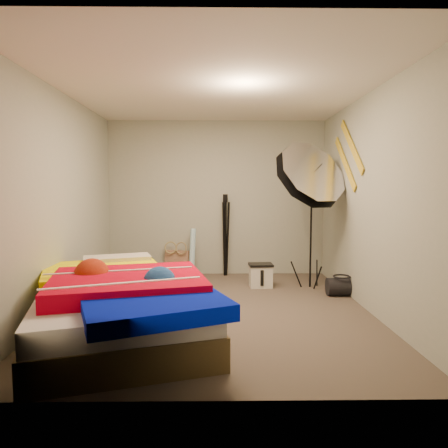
{
  "coord_description": "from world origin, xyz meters",
  "views": [
    {
      "loc": [
        0.03,
        -4.53,
        1.4
      ],
      "look_at": [
        0.1,
        0.6,
        0.95
      ],
      "focal_mm": 32.0,
      "sensor_mm": 36.0,
      "label": 1
    }
  ],
  "objects_px": {
    "wrapping_roll": "(192,253)",
    "camera_case": "(261,276)",
    "duffel_bag": "(342,287)",
    "tote_bag": "(178,263)",
    "camera_tripod": "(225,229)",
    "bed": "(122,304)",
    "photo_umbrella": "(308,178)"
  },
  "relations": [
    {
      "from": "wrapping_roll",
      "to": "camera_case",
      "type": "xyz_separation_m",
      "value": [
        1.02,
        -0.67,
        -0.23
      ]
    },
    {
      "from": "camera_case",
      "to": "duffel_bag",
      "type": "relative_size",
      "value": 0.81
    },
    {
      "from": "tote_bag",
      "to": "camera_tripod",
      "type": "bearing_deg",
      "value": 13.99
    },
    {
      "from": "bed",
      "to": "tote_bag",
      "type": "bearing_deg",
      "value": 84.77
    },
    {
      "from": "wrapping_roll",
      "to": "camera_case",
      "type": "bearing_deg",
      "value": -33.13
    },
    {
      "from": "camera_case",
      "to": "photo_umbrella",
      "type": "bearing_deg",
      "value": -20.43
    },
    {
      "from": "photo_umbrella",
      "to": "camera_tripod",
      "type": "xyz_separation_m",
      "value": [
        -1.1,
        0.97,
        -0.8
      ]
    },
    {
      "from": "wrapping_roll",
      "to": "bed",
      "type": "distance_m",
      "value": 2.6
    },
    {
      "from": "bed",
      "to": "camera_tripod",
      "type": "distance_m",
      "value": 2.9
    },
    {
      "from": "wrapping_roll",
      "to": "duffel_bag",
      "type": "xyz_separation_m",
      "value": [
        2.04,
        -1.14,
        -0.27
      ]
    },
    {
      "from": "tote_bag",
      "to": "bed",
      "type": "relative_size",
      "value": 0.16
    },
    {
      "from": "tote_bag",
      "to": "photo_umbrella",
      "type": "bearing_deg",
      "value": -11.72
    },
    {
      "from": "wrapping_roll",
      "to": "bed",
      "type": "bearing_deg",
      "value": -101.08
    },
    {
      "from": "wrapping_roll",
      "to": "camera_tripod",
      "type": "distance_m",
      "value": 0.66
    },
    {
      "from": "wrapping_roll",
      "to": "camera_tripod",
      "type": "xyz_separation_m",
      "value": [
        0.53,
        0.12,
        0.37
      ]
    },
    {
      "from": "photo_umbrella",
      "to": "camera_tripod",
      "type": "distance_m",
      "value": 1.67
    },
    {
      "from": "bed",
      "to": "photo_umbrella",
      "type": "bearing_deg",
      "value": 38.65
    },
    {
      "from": "tote_bag",
      "to": "photo_umbrella",
      "type": "height_order",
      "value": "photo_umbrella"
    },
    {
      "from": "duffel_bag",
      "to": "tote_bag",
      "type": "bearing_deg",
      "value": 151.1
    },
    {
      "from": "duffel_bag",
      "to": "bed",
      "type": "relative_size",
      "value": 0.15
    },
    {
      "from": "wrapping_roll",
      "to": "bed",
      "type": "height_order",
      "value": "wrapping_roll"
    },
    {
      "from": "wrapping_roll",
      "to": "bed",
      "type": "xyz_separation_m",
      "value": [
        -0.5,
        -2.55,
        -0.07
      ]
    },
    {
      "from": "tote_bag",
      "to": "bed",
      "type": "height_order",
      "value": "bed"
    },
    {
      "from": "camera_case",
      "to": "duffel_bag",
      "type": "bearing_deg",
      "value": -28.5
    },
    {
      "from": "camera_tripod",
      "to": "tote_bag",
      "type": "bearing_deg",
      "value": 177.56
    },
    {
      "from": "tote_bag",
      "to": "photo_umbrella",
      "type": "relative_size",
      "value": 0.19
    },
    {
      "from": "wrapping_roll",
      "to": "photo_umbrella",
      "type": "distance_m",
      "value": 2.17
    },
    {
      "from": "camera_case",
      "to": "camera_tripod",
      "type": "bearing_deg",
      "value": 118.54
    },
    {
      "from": "camera_tripod",
      "to": "camera_case",
      "type": "bearing_deg",
      "value": -58.03
    },
    {
      "from": "wrapping_roll",
      "to": "camera_tripod",
      "type": "relative_size",
      "value": 0.59
    },
    {
      "from": "bed",
      "to": "photo_umbrella",
      "type": "distance_m",
      "value": 2.99
    },
    {
      "from": "duffel_bag",
      "to": "photo_umbrella",
      "type": "xyz_separation_m",
      "value": [
        -0.41,
        0.29,
        1.43
      ]
    }
  ]
}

